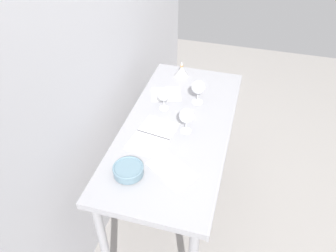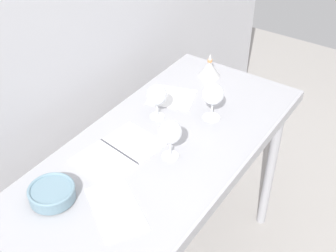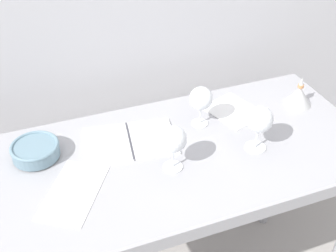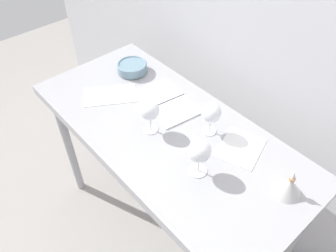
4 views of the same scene
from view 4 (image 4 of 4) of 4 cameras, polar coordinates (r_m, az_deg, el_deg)
The scene contains 11 objects.
ground_plane at distance 2.25m, azimuth -0.08°, elevation -16.67°, with size 6.00×6.00×0.00m, color #9B9691.
back_wall at distance 1.60m, azimuth 13.87°, elevation 18.48°, with size 3.80×0.04×2.60m, color silver.
steel_counter at distance 1.60m, azimuth -0.27°, elevation -2.95°, with size 1.40×0.65×0.90m.
wine_glass_near_right at distance 1.27m, azimuth 5.46°, elevation -4.45°, with size 0.09×0.09×0.17m.
wine_glass_far_right at distance 1.44m, azimuth 7.43°, elevation 2.14°, with size 0.09×0.09×0.16m.
wine_glass_near_center at distance 1.44m, azimuth -3.13°, elevation 2.59°, with size 0.09×0.09×0.16m.
open_notebook at distance 1.65m, azimuth -0.26°, elevation 4.12°, with size 0.35×0.26×0.01m.
tasting_sheet_upper at distance 1.47m, azimuth 12.36°, elevation -3.62°, with size 0.17×0.20×0.00m, color white.
tasting_sheet_lower at distance 1.72m, azimuth -9.90°, elevation 5.26°, with size 0.15×0.26×0.00m, color white.
tasting_bowl at distance 1.85m, azimuth -6.16°, elevation 9.99°, with size 0.16×0.16×0.06m.
decanter_funnel at distance 1.34m, azimuth 20.08°, elevation -9.65°, with size 0.11×0.11×0.12m.
Camera 4 is at (0.82, -0.71, 1.97)m, focal length 35.50 mm.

